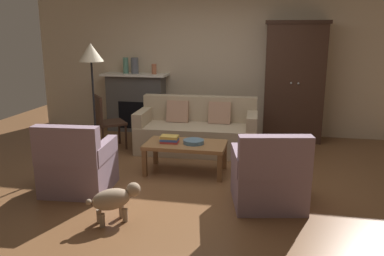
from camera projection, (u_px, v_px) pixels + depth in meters
The scene contains 16 objects.
ground_plane at pixel (190, 177), 5.36m from camera, with size 9.60×9.60×0.00m, color brown.
back_wall at pixel (218, 59), 7.45m from camera, with size 7.20×0.10×2.80m, color beige.
fireplace at pixel (136, 102), 7.71m from camera, with size 1.26×0.48×1.12m.
armoire at pixel (294, 82), 6.95m from camera, with size 1.06×0.57×2.09m.
couch at pixel (197, 132), 6.47m from camera, with size 1.95×0.92×0.86m.
coffee_table at pixel (186, 147), 5.45m from camera, with size 1.10×0.60×0.42m.
fruit_bowl at pixel (194, 142), 5.41m from camera, with size 0.28×0.28×0.05m, color slate.
book_stack at pixel (170, 139), 5.45m from camera, with size 0.25×0.18×0.10m.
mantel_vase_jade at pixel (126, 65), 7.56m from camera, with size 0.10×0.10×0.30m, color slate.
mantel_vase_slate at pixel (135, 66), 7.52m from camera, with size 0.14×0.14×0.30m, color #565B66.
mantel_vase_terracotta at pixel (154, 69), 7.46m from camera, with size 0.09×0.09×0.19m, color #A86042.
armchair_near_left at pixel (77, 166), 4.82m from camera, with size 0.83×0.83×0.88m.
armchair_near_right at pixel (269, 179), 4.42m from camera, with size 0.90×0.91×0.88m.
side_chair_wooden at pixel (105, 119), 6.52m from camera, with size 0.62×0.62×0.90m.
floor_lamp at pixel (91, 60), 5.71m from camera, with size 0.36×0.36×1.75m.
dog at pixel (115, 199), 4.06m from camera, with size 0.48×0.43×0.39m.
Camera 1 is at (1.03, -4.94, 1.93)m, focal length 37.12 mm.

